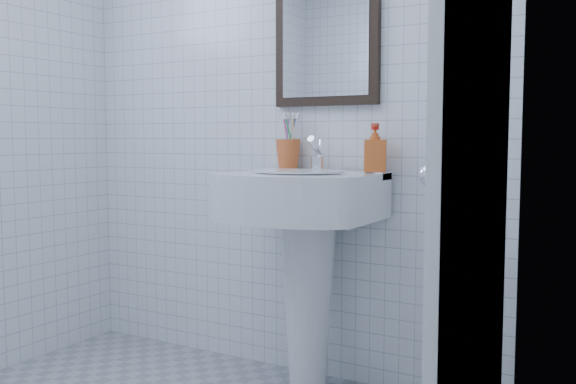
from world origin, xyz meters
The scene contains 10 objects.
wall_back centered at (0.00, 1.20, 1.25)m, with size 2.20×0.02×2.50m, color white.
wall_right centered at (1.10, 0.00, 1.25)m, with size 0.02×2.40×2.50m, color white.
washbasin centered at (0.27, 0.99, 0.65)m, with size 0.63×0.46×0.96m.
faucet centered at (0.27, 1.10, 1.02)m, with size 0.06×0.13×0.15m.
toothbrush_cup centered at (0.10, 1.13, 1.02)m, with size 0.11×0.11×0.14m, color #CA5725, non-canonical shape.
soap_dispenser centered at (0.53, 1.12, 1.06)m, with size 0.09×0.09×0.20m, color #C74D13.
wall_mirror centered at (0.27, 1.18, 1.55)m, with size 0.50×0.04×0.62m.
bathroom_door centered at (1.08, 0.55, 1.00)m, with size 0.04×0.80×2.00m, color silver.
towel_ring centered at (1.06, 0.68, 1.05)m, with size 0.18×0.18×0.01m, color white.
hand_towel centered at (1.04, 0.68, 0.87)m, with size 0.03×0.16×0.38m, color beige.
Camera 1 is at (1.55, -1.39, 1.10)m, focal length 40.00 mm.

